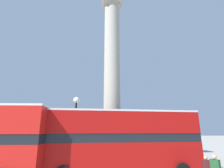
% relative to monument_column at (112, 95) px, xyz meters
% --- Properties ---
extents(ground_plane, '(200.00, 200.00, 0.00)m').
position_rel_monument_column_xyz_m(ground_plane, '(0.00, 0.00, -6.47)').
color(ground_plane, '#9E9B93').
extents(monument_column, '(4.85, 4.85, 19.22)m').
position_rel_monument_column_xyz_m(monument_column, '(0.00, 0.00, 0.00)').
color(monument_column, '#A39E8E').
rests_on(monument_column, ground_plane).
extents(bus_c, '(10.62, 3.30, 4.32)m').
position_rel_monument_column_xyz_m(bus_c, '(0.25, -4.58, -4.09)').
color(bus_c, '#A80F0C').
rests_on(bus_c, ground_plane).
extents(street_lamp, '(0.51, 0.51, 5.67)m').
position_rel_monument_column_xyz_m(street_lamp, '(-3.19, -2.68, -2.85)').
color(street_lamp, black).
rests_on(street_lamp, ground_plane).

